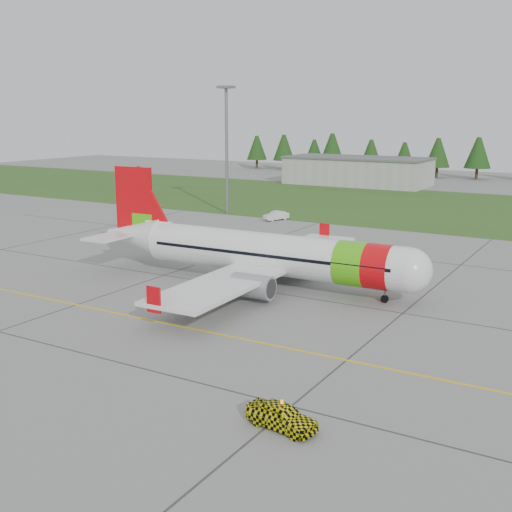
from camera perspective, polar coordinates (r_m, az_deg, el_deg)
The scene contains 8 objects.
ground at distance 42.18m, azimuth -9.19°, elevation -10.07°, with size 320.00×320.00×0.00m, color gray.
aircraft at distance 60.91m, azimuth 0.73°, elevation 0.21°, with size 35.31×32.42×10.70m.
follow_me_car at distance 33.92m, azimuth 2.32°, elevation -11.99°, with size 1.63×1.38×4.04m, color #FDF80E.
service_van at distance 98.97m, azimuth 1.79°, elevation 4.43°, with size 1.49×1.41×4.29m, color silver.
grass_strip at distance 115.66m, azimuth 17.67°, elevation 3.96°, with size 320.00×50.00×0.03m, color #30561E.
taxi_guideline at distance 48.15m, azimuth -3.09°, elevation -7.00°, with size 120.00×0.25×0.02m, color gold.
hangar_west at distance 150.81m, azimuth 9.00°, elevation 7.41°, with size 32.00×14.00×6.00m, color #A8A8A3.
floodlight_mast at distance 104.92m, azimuth -2.62°, elevation 9.20°, with size 0.50×0.50×20.00m, color slate.
Camera 1 is at (25.23, -29.72, 16.10)m, focal length 45.00 mm.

